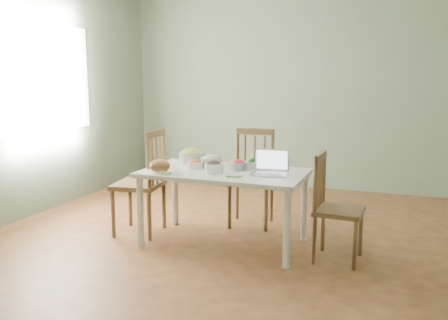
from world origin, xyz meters
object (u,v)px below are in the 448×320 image
at_px(chair_far, 251,178).
at_px(laptop, 269,163).
at_px(bread_boule, 160,166).
at_px(bowl_squash, 192,156).
at_px(chair_right, 339,208).
at_px(chair_left, 138,182).
at_px(dining_table, 224,208).

distance_m(chair_far, laptop, 0.80).
relative_size(bread_boule, bowl_squash, 0.73).
distance_m(bread_boule, bowl_squash, 0.52).
relative_size(chair_right, bread_boule, 4.83).
relative_size(chair_left, chair_right, 1.14).
height_order(chair_far, bowl_squash, chair_far).
bearing_deg(chair_far, chair_right, -40.79).
bearing_deg(chair_right, laptop, 91.36).
bearing_deg(chair_right, bowl_squash, 81.28).
relative_size(chair_left, laptop, 3.38).
height_order(dining_table, chair_left, chair_left).
height_order(dining_table, chair_right, chair_right).
height_order(chair_far, laptop, chair_far).
distance_m(dining_table, bowl_squash, 0.65).
xyz_separation_m(chair_left, bread_boule, (0.38, -0.27, 0.23)).
height_order(chair_right, laptop, chair_right).
relative_size(chair_left, bread_boule, 5.50).
xyz_separation_m(dining_table, chair_right, (1.03, -0.04, 0.11)).
xyz_separation_m(chair_far, chair_left, (-0.95, -0.63, 0.02)).
relative_size(chair_left, bowl_squash, 4.04).
bearing_deg(laptop, bowl_squash, 156.98).
bearing_deg(bread_boule, chair_right, 8.72).
bearing_deg(bowl_squash, dining_table, -29.94).
distance_m(chair_far, chair_right, 1.18).
relative_size(chair_far, laptop, 3.25).
distance_m(chair_left, bowl_squash, 0.58).
distance_m(chair_far, bread_boule, 1.09).
distance_m(chair_far, bowl_squash, 0.67).
bearing_deg(bread_boule, laptop, 14.74).
relative_size(bread_boule, laptop, 0.62).
xyz_separation_m(chair_left, bowl_squash, (0.46, 0.25, 0.24)).
xyz_separation_m(dining_table, chair_left, (-0.89, -0.00, 0.17)).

